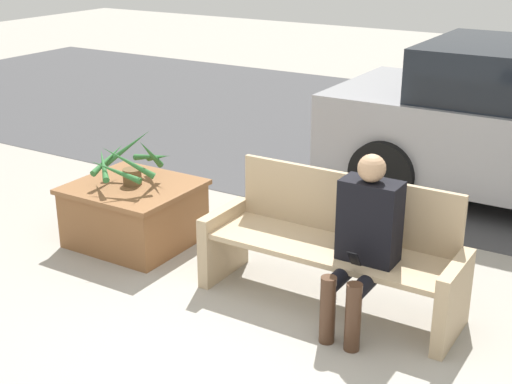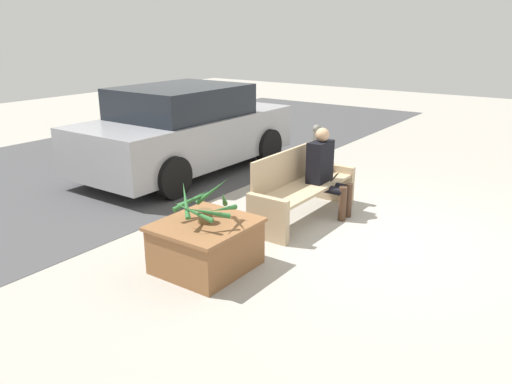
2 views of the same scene
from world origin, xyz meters
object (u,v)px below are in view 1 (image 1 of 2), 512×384
(bench, at_px, (333,247))
(planter_box, at_px, (134,211))
(person_seated, at_px, (364,236))
(potted_plant, at_px, (131,163))

(bench, height_order, planter_box, bench)
(person_seated, xyz_separation_m, potted_plant, (-2.21, 0.24, 0.06))
(planter_box, height_order, potted_plant, potted_plant)
(bench, distance_m, potted_plant, 1.92)
(person_seated, bearing_deg, planter_box, 173.77)
(planter_box, bearing_deg, potted_plant, -175.08)
(person_seated, height_order, potted_plant, person_seated)
(person_seated, distance_m, planter_box, 2.25)
(bench, relative_size, planter_box, 1.90)
(person_seated, relative_size, planter_box, 1.21)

